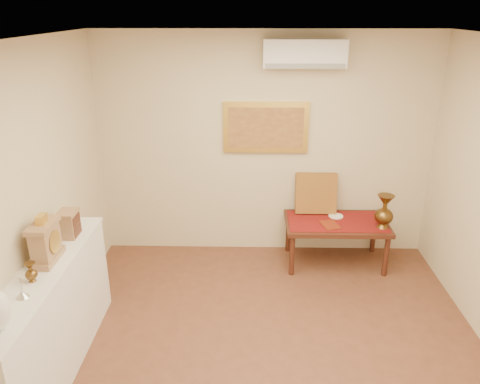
{
  "coord_description": "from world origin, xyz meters",
  "views": [
    {
      "loc": [
        -0.19,
        -3.16,
        2.92
      ],
      "look_at": [
        -0.28,
        1.15,
        1.21
      ],
      "focal_mm": 35.0,
      "sensor_mm": 36.0,
      "label": 1
    }
  ],
  "objects_px": {
    "mantel_clock": "(46,242)",
    "low_table": "(336,227)",
    "wooden_chest": "(69,224)",
    "display_ledge": "(51,322)",
    "brass_urn_tall": "(385,208)"
  },
  "relations": [
    {
      "from": "brass_urn_tall",
      "to": "low_table",
      "type": "xyz_separation_m",
      "value": [
        -0.5,
        0.15,
        -0.31
      ]
    },
    {
      "from": "display_ledge",
      "to": "low_table",
      "type": "distance_m",
      "value": 3.27
    },
    {
      "from": "display_ledge",
      "to": "wooden_chest",
      "type": "distance_m",
      "value": 0.86
    },
    {
      "from": "low_table",
      "to": "brass_urn_tall",
      "type": "bearing_deg",
      "value": -17.16
    },
    {
      "from": "display_ledge",
      "to": "low_table",
      "type": "bearing_deg",
      "value": 35.1
    },
    {
      "from": "mantel_clock",
      "to": "low_table",
      "type": "relative_size",
      "value": 0.34
    },
    {
      "from": "mantel_clock",
      "to": "brass_urn_tall",
      "type": "bearing_deg",
      "value": 26.2
    },
    {
      "from": "mantel_clock",
      "to": "wooden_chest",
      "type": "distance_m",
      "value": 0.45
    },
    {
      "from": "wooden_chest",
      "to": "low_table",
      "type": "height_order",
      "value": "wooden_chest"
    },
    {
      "from": "mantel_clock",
      "to": "low_table",
      "type": "height_order",
      "value": "mantel_clock"
    },
    {
      "from": "display_ledge",
      "to": "brass_urn_tall",
      "type": "bearing_deg",
      "value": 28.53
    },
    {
      "from": "display_ledge",
      "to": "mantel_clock",
      "type": "distance_m",
      "value": 0.68
    },
    {
      "from": "brass_urn_tall",
      "to": "display_ledge",
      "type": "xyz_separation_m",
      "value": [
        -3.17,
        -1.73,
        -0.31
      ]
    },
    {
      "from": "low_table",
      "to": "display_ledge",
      "type": "bearing_deg",
      "value": -144.9
    },
    {
      "from": "mantel_clock",
      "to": "display_ledge",
      "type": "bearing_deg",
      "value": -87.74
    }
  ]
}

